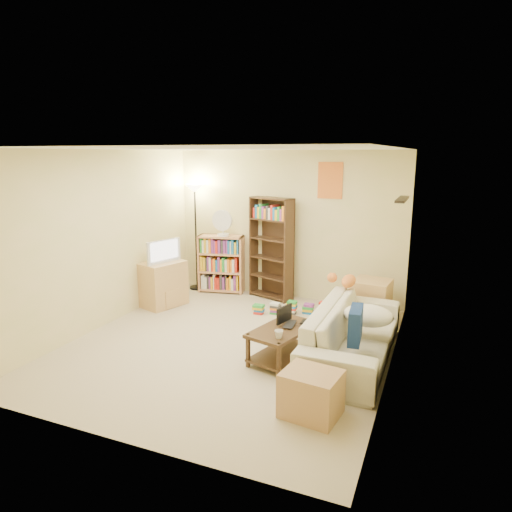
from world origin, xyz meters
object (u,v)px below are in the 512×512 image
laptop (293,325)px  tabby_cat (346,280)px  short_bookshelf (221,264)px  floor_lamp (195,206)px  end_cabinet (311,394)px  side_table (371,300)px  mug (279,334)px  desk_fan (222,223)px  sofa (353,333)px  television (161,251)px  tall_bookshelf (271,246)px  coffee_table (283,339)px  tv_stand (163,284)px

laptop → tabby_cat: bearing=-25.7°
laptop → short_bookshelf: short_bookshelf is taller
tabby_cat → floor_lamp: 3.21m
short_bookshelf → laptop: bearing=-57.5°
laptop → floor_lamp: 3.49m
short_bookshelf → end_cabinet: 4.17m
side_table → end_cabinet: 2.87m
mug → short_bookshelf: (-1.99, 2.54, 0.06)m
floor_lamp → end_cabinet: (3.08, -3.27, -1.31)m
laptop → desk_fan: 2.98m
tabby_cat → mug: 1.61m
sofa → television: 3.40m
television → end_cabinet: size_ratio=1.22×
desk_fan → end_cabinet: desk_fan is taller
desk_fan → mug: bearing=-52.2°
short_bookshelf → mug: bearing=-63.2°
tabby_cat → tall_bookshelf: (-1.48, 1.02, 0.18)m
coffee_table → tv_stand: bearing=169.3°
coffee_table → floor_lamp: bearing=152.3°
tall_bookshelf → short_bookshelf: bearing=-161.4°
tv_stand → desk_fan: bearing=77.3°
mug → short_bookshelf: short_bookshelf is taller
tabby_cat → short_bookshelf: short_bookshelf is taller
laptop → tv_stand: bearing=61.7°
floor_lamp → end_cabinet: bearing=-46.6°
desk_fan → floor_lamp: size_ratio=0.24×
tv_stand → sofa: bearing=3.9°
tabby_cat → side_table: 0.80m
television → sofa: bearing=-86.1°
mug → floor_lamp: size_ratio=0.06×
desk_fan → tall_bookshelf: bearing=3.0°
sofa → mug: bearing=133.7°
sofa → television: bearing=76.3°
sofa → mug: (-0.71, -0.67, 0.13)m
short_bookshelf → desk_fan: bearing=-50.9°
short_bookshelf → desk_fan: (0.06, -0.05, 0.75)m
coffee_table → tall_bookshelf: (-0.99, 2.24, 0.65)m
coffee_table → tall_bookshelf: bearing=128.6°
laptop → end_cabinet: 1.28m
tall_bookshelf → desk_fan: bearing=-158.4°
tall_bookshelf → desk_fan: size_ratio=3.74×
desk_fan → tabby_cat: bearing=-22.3°
floor_lamp → sofa: bearing=-30.2°
laptop → sofa: bearing=-75.5°
coffee_table → tv_stand: tv_stand is taller
television → floor_lamp: size_ratio=0.34×
short_bookshelf → tabby_cat: bearing=-34.0°
desk_fan → side_table: (2.65, -0.36, -0.96)m
short_bookshelf → floor_lamp: bearing=168.8°
coffee_table → end_cabinet: 1.21m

